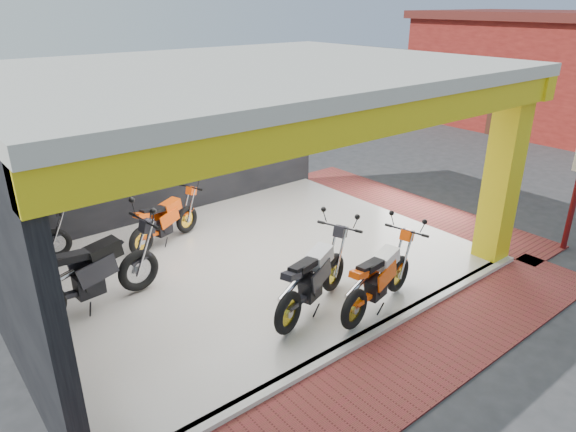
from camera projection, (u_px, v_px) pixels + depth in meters
name	position (u px, v px, depth m)	size (l,w,h in m)	color
ground	(320.00, 310.00, 8.35)	(80.00, 80.00, 0.00)	#2D2D30
showroom_floor	(249.00, 262.00, 9.77)	(8.00, 6.00, 0.10)	white
showroom_ceiling	(243.00, 70.00, 8.39)	(8.40, 6.40, 0.20)	beige
back_wall	(167.00, 143.00, 11.33)	(8.20, 0.20, 3.50)	black
corner_column	(503.00, 174.00, 9.31)	(0.50, 0.50, 3.50)	yellow
header_beam_front	(381.00, 119.00, 6.36)	(8.40, 0.30, 0.40)	yellow
header_beam_right	(400.00, 70.00, 10.83)	(0.30, 6.40, 0.40)	yellow
floor_kerb	(366.00, 337.00, 7.60)	(8.00, 0.20, 0.10)	white
paver_front	(408.00, 366.00, 7.06)	(9.00, 1.40, 0.03)	maroon
paver_right	(410.00, 206.00, 12.56)	(1.40, 7.00, 0.03)	maroon
moto_hero	(399.00, 257.00, 8.45)	(2.11, 0.78, 1.29)	#FF4F0A
moto_row_a	(334.00, 255.00, 8.46)	(2.20, 0.82, 1.35)	black
moto_row_b	(136.00, 252.00, 8.43)	(2.44, 0.90, 1.49)	black
moto_row_c	(186.00, 207.00, 10.67)	(1.94, 0.72, 1.18)	#FE4E0A
moto_row_d	(53.00, 229.00, 9.59)	(1.96, 0.73, 1.20)	black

